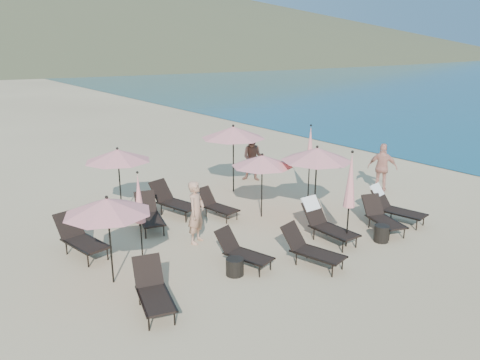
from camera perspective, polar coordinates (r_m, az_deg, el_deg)
ground at (r=13.18m, az=10.96°, el=-7.67°), size 800.00×800.00×0.00m
volcanic_headland at (r=321.71m, az=-22.21°, el=18.81°), size 690.00×690.00×55.00m
lounger_0 at (r=10.00m, az=-10.54°, el=-13.02°), size 0.97×1.69×0.92m
lounger_1 at (r=11.59m, az=0.24°, el=-8.62°), size 0.97×1.58×0.85m
lounger_2 at (r=11.78m, az=8.60°, el=-8.23°), size 1.01×1.71×0.93m
lounger_3 at (r=13.26m, az=10.35°, el=-5.04°), size 0.68×1.77×1.09m
lounger_4 at (r=14.35m, az=16.91°, el=-4.26°), size 1.06×1.70×0.91m
lounger_5 at (r=15.15m, az=18.19°, el=-2.96°), size 0.96×1.79×1.06m
lounger_6 at (r=12.86m, az=-18.90°, el=-6.64°), size 1.00×1.83×1.00m
lounger_7 at (r=14.15m, az=-11.03°, el=-4.05°), size 1.01×1.75×0.95m
lounger_8 at (r=15.12m, az=-8.14°, el=-2.46°), size 1.13×1.88×1.01m
lounger_9 at (r=14.83m, az=-2.94°, el=-3.01°), size 0.84×1.55×0.85m
umbrella_open_0 at (r=10.67m, az=-15.88°, el=-3.08°), size 1.95×1.95×2.10m
umbrella_open_1 at (r=14.41m, az=2.72°, el=2.35°), size 1.92×1.92×2.07m
umbrella_open_2 at (r=14.32m, az=9.36°, el=3.11°), size 2.19×2.19×2.35m
umbrella_open_3 at (r=15.01m, az=-14.68°, el=2.93°), size 2.06×2.06×2.22m
umbrella_open_4 at (r=16.93m, az=-0.83°, el=5.82°), size 2.34×2.34×2.51m
umbrella_closed_0 at (r=12.50m, az=13.32°, el=-0.10°), size 0.31×0.31×2.66m
umbrella_closed_1 at (r=16.43m, az=8.54°, el=3.96°), size 0.31×0.31×2.64m
umbrella_closed_2 at (r=11.80m, az=-12.22°, el=-2.24°), size 0.27×0.27×2.31m
side_table_0 at (r=11.25m, az=-0.64°, el=-10.53°), size 0.43×0.43×0.41m
side_table_1 at (r=13.59m, az=16.86°, el=-6.27°), size 0.41×0.41×0.47m
beachgoer_a at (r=12.80m, az=-5.34°, el=-3.94°), size 0.76×0.70×1.75m
beachgoer_b at (r=18.65m, az=1.63°, el=2.73°), size 1.14×1.14×1.87m
beachgoer_c at (r=18.02m, az=16.97°, el=1.45°), size 0.96×1.12×1.81m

